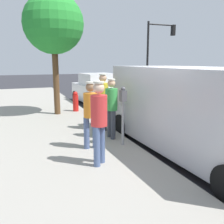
% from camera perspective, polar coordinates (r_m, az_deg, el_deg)
% --- Properties ---
extents(ground_plane, '(80.00, 80.00, 0.00)m').
position_cam_1_polar(ground_plane, '(6.65, 15.72, -8.92)').
color(ground_plane, '#2D2D33').
extents(sidewalk_slab, '(5.00, 32.00, 0.15)m').
position_cam_1_polar(sidewalk_slab, '(5.40, -16.30, -13.03)').
color(sidewalk_slab, '#9E998E').
rests_on(sidewalk_slab, ground).
extents(parking_meter_near, '(0.14, 0.18, 1.52)m').
position_cam_1_polar(parking_meter_near, '(6.21, 2.57, 1.39)').
color(parking_meter_near, gray).
rests_on(parking_meter_near, sidewalk_slab).
extents(pedestrian_in_orange, '(0.36, 0.34, 1.66)m').
position_cam_1_polar(pedestrian_in_orange, '(6.02, -4.99, 0.23)').
color(pedestrian_in_orange, '#4C608C').
rests_on(pedestrian_in_orange, sidewalk_slab).
extents(pedestrian_in_red, '(0.34, 0.34, 1.75)m').
position_cam_1_polar(pedestrian_in_red, '(5.02, -3.03, -1.33)').
color(pedestrian_in_red, '#4C608C').
rests_on(pedestrian_in_red, sidewalk_slab).
extents(pedestrian_in_green, '(0.34, 0.36, 1.67)m').
position_cam_1_polar(pedestrian_in_green, '(6.83, -0.15, 1.71)').
color(pedestrian_in_green, '#383D47').
rests_on(pedestrian_in_green, sidewalk_slab).
extents(pedestrian_in_yellow, '(0.34, 0.36, 1.77)m').
position_cam_1_polar(pedestrian_in_yellow, '(7.66, -2.10, 3.26)').
color(pedestrian_in_yellow, '#383D47').
rests_on(pedestrian_in_yellow, sidewalk_slab).
extents(parked_van, '(2.26, 5.26, 2.15)m').
position_cam_1_polar(parked_van, '(6.30, 18.34, 0.71)').
color(parked_van, '#BCBCC1').
rests_on(parked_van, ground).
extents(parked_sedan_behind, '(2.16, 4.50, 1.65)m').
position_cam_1_polar(parked_sedan_behind, '(13.22, -2.92, 4.98)').
color(parked_sedan_behind, white).
rests_on(parked_sedan_behind, ground).
extents(traffic_light_corner, '(2.48, 0.42, 5.20)m').
position_cam_1_polar(traffic_light_corner, '(19.85, 10.49, 15.05)').
color(traffic_light_corner, black).
rests_on(traffic_light_corner, ground).
extents(street_tree, '(2.34, 2.34, 4.74)m').
position_cam_1_polar(street_tree, '(10.32, -13.41, 19.20)').
color(street_tree, brown).
rests_on(street_tree, sidewalk_slab).
extents(fire_hydrant, '(0.24, 0.24, 0.86)m').
position_cam_1_polar(fire_hydrant, '(10.81, -8.43, 2.40)').
color(fire_hydrant, red).
rests_on(fire_hydrant, sidewalk_slab).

